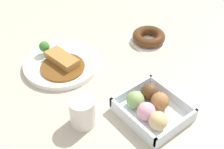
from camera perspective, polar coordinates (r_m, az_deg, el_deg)
ground_plane at (r=1.00m, az=1.53°, el=-0.20°), size 1.60×1.60×0.00m
curry_plate at (r=1.04m, az=-9.49°, el=2.21°), size 0.25×0.25×0.07m
donut_box at (r=0.87m, az=7.24°, el=-6.11°), size 0.19×0.16×0.06m
chocolate_ring_donut at (r=1.15m, az=6.85°, el=6.97°), size 0.15×0.15×0.04m
coffee_mug at (r=0.83m, az=-5.53°, el=-6.96°), size 0.07×0.07×0.09m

